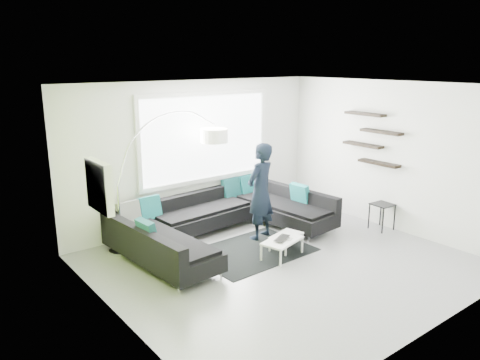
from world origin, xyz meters
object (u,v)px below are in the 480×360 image
sectional_sofa (227,222)px  arc_lamp (118,186)px  coffee_table (284,244)px  side_table (382,217)px  person (260,192)px  laptop (285,239)px

sectional_sofa → arc_lamp: bearing=153.6°
sectional_sofa → coffee_table: size_ratio=4.13×
sectional_sofa → side_table: 3.01m
person → arc_lamp: bearing=-37.8°
sectional_sofa → coffee_table: (0.44, -1.03, -0.20)m
sectional_sofa → arc_lamp: 2.01m
side_table → laptop: (-2.38, 0.16, 0.07)m
sectional_sofa → coffee_table: sectional_sofa is taller
side_table → coffee_table: bearing=172.3°
sectional_sofa → person: 0.81m
coffee_table → laptop: laptop is taller
coffee_table → side_table: (2.25, -0.30, 0.10)m
laptop → sectional_sofa: bearing=80.2°
arc_lamp → person: (2.27, -0.93, -0.28)m
arc_lamp → side_table: bearing=-19.0°
coffee_table → person: person is taller
coffee_table → arc_lamp: (-2.15, 1.72, 1.01)m
coffee_table → side_table: 2.28m
side_table → person: bearing=152.9°
laptop → coffee_table: bearing=23.8°
arc_lamp → side_table: arc_lamp is taller
sectional_sofa → person: bearing=-28.3°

